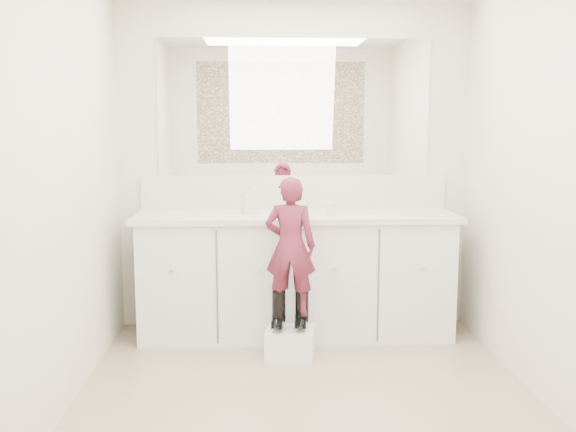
{
  "coord_description": "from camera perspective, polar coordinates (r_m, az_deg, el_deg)",
  "views": [
    {
      "loc": [
        -0.25,
        -3.29,
        1.52
      ],
      "look_at": [
        -0.08,
        0.8,
        0.93
      ],
      "focal_mm": 40.0,
      "sensor_mm": 36.0,
      "label": 1
    }
  ],
  "objects": [
    {
      "name": "dot_panel",
      "position": [
        1.82,
        5.66,
        12.13
      ],
      "size": [
        2.0,
        0.01,
        1.2
      ],
      "primitive_type": "cube",
      "color": "#472819",
      "rests_on": "wall_front"
    },
    {
      "name": "wall_back",
      "position": [
        4.81,
        0.54,
        4.35
      ],
      "size": [
        2.6,
        0.0,
        2.6
      ],
      "primitive_type": "plane",
      "rotation": [
        1.57,
        0.0,
        0.0
      ],
      "color": "beige",
      "rests_on": "floor"
    },
    {
      "name": "soap_bottle",
      "position": [
        4.57,
        -3.48,
        1.53
      ],
      "size": [
        0.12,
        0.12,
        0.21
      ],
      "primitive_type": "imported",
      "rotation": [
        0.0,
        0.0,
        0.32
      ],
      "color": "beige",
      "rests_on": "countertop"
    },
    {
      "name": "step_stool",
      "position": [
        4.29,
        0.2,
        -11.21
      ],
      "size": [
        0.34,
        0.3,
        0.2
      ],
      "primitive_type": "cube",
      "rotation": [
        0.0,
        0.0,
        -0.15
      ],
      "color": "white",
      "rests_on": "floor"
    },
    {
      "name": "faucet",
      "position": [
        4.71,
        0.61,
        1.08
      ],
      "size": [
        0.08,
        0.08,
        0.1
      ],
      "primitive_type": "cylinder",
      "color": "silver",
      "rests_on": "countertop"
    },
    {
      "name": "cup",
      "position": [
        4.51,
        3.79,
        0.67
      ],
      "size": [
        0.11,
        0.11,
        0.09
      ],
      "primitive_type": "imported",
      "rotation": [
        0.0,
        0.0,
        0.15
      ],
      "color": "beige",
      "rests_on": "countertop"
    },
    {
      "name": "wall_left",
      "position": [
        3.47,
        -20.06,
        2.35
      ],
      "size": [
        0.0,
        3.0,
        3.0
      ],
      "primitive_type": "plane",
      "rotation": [
        1.57,
        0.0,
        1.57
      ],
      "color": "beige",
      "rests_on": "floor"
    },
    {
      "name": "backsplash",
      "position": [
        4.81,
        0.54,
        2.13
      ],
      "size": [
        2.28,
        0.03,
        0.25
      ],
      "primitive_type": "cube",
      "color": "beige",
      "rests_on": "countertop"
    },
    {
      "name": "floor",
      "position": [
        3.63,
        1.82,
        -16.59
      ],
      "size": [
        3.0,
        3.0,
        0.0
      ],
      "primitive_type": "plane",
      "color": "#856957",
      "rests_on": "ground"
    },
    {
      "name": "toothbrush",
      "position": [
        4.1,
        1.18,
        -1.3
      ],
      "size": [
        0.14,
        0.03,
        0.06
      ],
      "primitive_type": "cylinder",
      "rotation": [
        0.0,
        1.22,
        -0.15
      ],
      "color": "#E659AD",
      "rests_on": "toddler"
    },
    {
      "name": "mirror",
      "position": [
        4.79,
        0.55,
        9.6
      ],
      "size": [
        2.0,
        0.02,
        1.0
      ],
      "primitive_type": "cube",
      "color": "white",
      "rests_on": "wall_back"
    },
    {
      "name": "boot_right",
      "position": [
        4.22,
        1.23,
        -8.3
      ],
      "size": [
        0.12,
        0.18,
        0.26
      ],
      "primitive_type": null,
      "rotation": [
        0.0,
        0.0,
        -0.15
      ],
      "color": "black",
      "rests_on": "step_stool"
    },
    {
      "name": "toddler",
      "position": [
        4.12,
        0.21,
        -2.7
      ],
      "size": [
        0.36,
        0.26,
        0.9
      ],
      "primitive_type": "imported",
      "rotation": [
        0.0,
        0.0,
        2.99
      ],
      "color": "#972E4F",
      "rests_on": "step_stool"
    },
    {
      "name": "wall_right",
      "position": [
        3.65,
        22.72,
        2.48
      ],
      "size": [
        0.0,
        3.0,
        3.0
      ],
      "primitive_type": "plane",
      "rotation": [
        1.57,
        0.0,
        -1.57
      ],
      "color": "beige",
      "rests_on": "floor"
    },
    {
      "name": "wall_front",
      "position": [
        1.84,
        5.51,
        -2.0
      ],
      "size": [
        2.6,
        0.0,
        2.6
      ],
      "primitive_type": "plane",
      "rotation": [
        -1.57,
        0.0,
        0.0
      ],
      "color": "beige",
      "rests_on": "floor"
    },
    {
      "name": "boot_left",
      "position": [
        4.22,
        -0.82,
        -8.33
      ],
      "size": [
        0.12,
        0.18,
        0.26
      ],
      "primitive_type": null,
      "rotation": [
        0.0,
        0.0,
        -0.15
      ],
      "color": "black",
      "rests_on": "step_stool"
    },
    {
      "name": "countertop",
      "position": [
        4.55,
        0.72,
        -0.05
      ],
      "size": [
        2.28,
        0.58,
        0.04
      ],
      "primitive_type": "cube",
      "color": "beige",
      "rests_on": "vanity_cabinet"
    },
    {
      "name": "vanity_cabinet",
      "position": [
        4.65,
        0.7,
        -5.45
      ],
      "size": [
        2.2,
        0.55,
        0.85
      ],
      "primitive_type": "cube",
      "color": "silver",
      "rests_on": "floor"
    }
  ]
}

